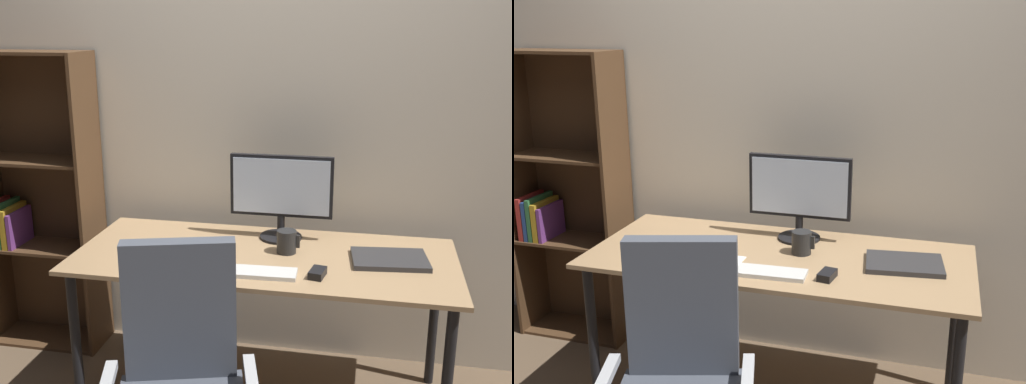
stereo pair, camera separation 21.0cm
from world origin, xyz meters
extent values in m
cube|color=beige|center=(0.00, 0.53, 1.30)|extent=(6.40, 0.10, 2.60)
cube|color=tan|center=(0.00, 0.00, 0.73)|extent=(1.68, 0.73, 0.02)
cylinder|color=black|center=(-0.78, -0.30, 0.36)|extent=(0.04, 0.04, 0.72)
cylinder|color=black|center=(-0.78, 0.30, 0.36)|extent=(0.04, 0.04, 0.72)
cylinder|color=black|center=(0.78, 0.30, 0.36)|extent=(0.04, 0.04, 0.72)
cylinder|color=black|center=(0.04, 0.22, 0.75)|extent=(0.20, 0.20, 0.01)
cylinder|color=black|center=(0.04, 0.22, 0.80)|extent=(0.04, 0.04, 0.10)
cube|color=black|center=(0.04, 0.22, 1.00)|extent=(0.48, 0.03, 0.29)
cube|color=silver|center=(0.04, 0.21, 1.00)|extent=(0.45, 0.01, 0.26)
cube|color=silver|center=(0.03, -0.22, 0.75)|extent=(0.29, 0.12, 0.02)
cube|color=black|center=(0.26, -0.20, 0.76)|extent=(0.07, 0.10, 0.03)
cylinder|color=black|center=(0.09, 0.04, 0.79)|extent=(0.09, 0.09, 0.10)
cube|color=black|center=(0.15, 0.04, 0.80)|extent=(0.02, 0.01, 0.06)
cube|color=#2D2D30|center=(0.55, 0.02, 0.75)|extent=(0.34, 0.27, 0.02)
cube|color=white|center=(-0.24, -0.21, 0.74)|extent=(0.22, 0.30, 0.00)
cube|color=#474C56|center=(-0.19, -0.60, 0.75)|extent=(0.40, 0.18, 0.52)
cube|color=#B7BABC|center=(-0.37, -0.85, 0.58)|extent=(0.11, 0.26, 0.03)
cube|color=#B7BABC|center=(0.09, -0.72, 0.58)|extent=(0.11, 0.26, 0.03)
cube|color=#4C331E|center=(-1.59, 0.32, 0.80)|extent=(0.02, 0.28, 1.60)
cube|color=#4C331E|center=(-0.98, 0.32, 0.80)|extent=(0.02, 0.28, 1.60)
cube|color=#4C331E|center=(-1.28, 0.46, 0.80)|extent=(0.62, 0.01, 1.60)
cube|color=#4C331E|center=(-1.28, 0.32, 0.01)|extent=(0.59, 0.26, 0.02)
cube|color=#4C331E|center=(-1.28, 0.32, 0.56)|extent=(0.59, 0.26, 0.02)
cube|color=#4C331E|center=(-1.28, 0.32, 1.04)|extent=(0.59, 0.26, 0.02)
cube|color=#4C331E|center=(-1.28, 0.32, 1.59)|extent=(0.59, 0.26, 0.02)
cube|color=#B22D28|center=(-1.53, 0.31, 0.69)|extent=(0.03, 0.22, 0.24)
cube|color=#28478C|center=(-1.50, 0.31, 0.68)|extent=(0.02, 0.22, 0.22)
cube|color=#337242|center=(-1.47, 0.31, 0.69)|extent=(0.02, 0.22, 0.24)
cube|color=gold|center=(-1.44, 0.31, 0.67)|extent=(0.03, 0.22, 0.21)
cube|color=#723884|center=(-1.41, 0.31, 0.66)|extent=(0.02, 0.22, 0.19)
camera|label=1|loc=(0.46, -2.46, 1.74)|focal=42.35mm
camera|label=2|loc=(0.66, -2.41, 1.74)|focal=42.35mm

